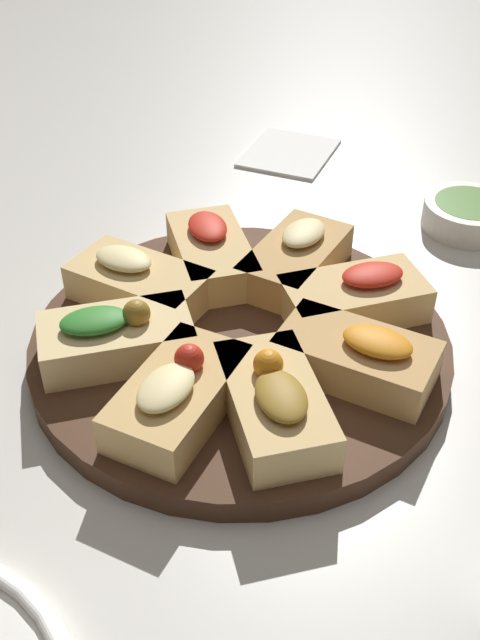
# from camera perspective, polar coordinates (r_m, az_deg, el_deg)

# --- Properties ---
(ground_plane) EXTENTS (3.00, 3.00, 0.00)m
(ground_plane) POSITION_cam_1_polar(r_m,az_deg,el_deg) (0.58, 0.00, -2.57)
(ground_plane) COLOR beige
(serving_board) EXTENTS (0.32, 0.32, 0.02)m
(serving_board) POSITION_cam_1_polar(r_m,az_deg,el_deg) (0.58, 0.00, -1.88)
(serving_board) COLOR #422819
(serving_board) RESTS_ON ground_plane
(focaccia_slice_0) EXTENTS (0.11, 0.12, 0.05)m
(focaccia_slice_0) POSITION_cam_1_polar(r_m,az_deg,el_deg) (0.49, 2.65, -6.26)
(focaccia_slice_0) COLOR #DBB775
(focaccia_slice_0) RESTS_ON serving_board
(focaccia_slice_1) EXTENTS (0.08, 0.12, 0.04)m
(focaccia_slice_1) POSITION_cam_1_polar(r_m,az_deg,el_deg) (0.53, 8.95, -2.78)
(focaccia_slice_1) COLOR tan
(focaccia_slice_1) RESTS_ON serving_board
(focaccia_slice_2) EXTENTS (0.12, 0.11, 0.04)m
(focaccia_slice_2) POSITION_cam_1_polar(r_m,az_deg,el_deg) (0.59, 8.77, 1.75)
(focaccia_slice_2) COLOR #DBB775
(focaccia_slice_2) RESTS_ON serving_board
(focaccia_slice_3) EXTENTS (0.12, 0.07, 0.04)m
(focaccia_slice_3) POSITION_cam_1_polar(r_m,az_deg,el_deg) (0.63, 4.28, 4.68)
(focaccia_slice_3) COLOR tan
(focaccia_slice_3) RESTS_ON serving_board
(focaccia_slice_4) EXTENTS (0.11, 0.12, 0.04)m
(focaccia_slice_4) POSITION_cam_1_polar(r_m,az_deg,el_deg) (0.63, -2.19, 5.15)
(focaccia_slice_4) COLOR #DBB775
(focaccia_slice_4) RESTS_ON serving_board
(focaccia_slice_5) EXTENTS (0.07, 0.12, 0.04)m
(focaccia_slice_5) POSITION_cam_1_polar(r_m,az_deg,el_deg) (0.60, -7.75, 2.85)
(focaccia_slice_5) COLOR #DBB775
(focaccia_slice_5) RESTS_ON serving_board
(focaccia_slice_6) EXTENTS (0.12, 0.11, 0.05)m
(focaccia_slice_6) POSITION_cam_1_polar(r_m,az_deg,el_deg) (0.55, -9.46, -1.29)
(focaccia_slice_6) COLOR #E5C689
(focaccia_slice_6) RESTS_ON serving_board
(focaccia_slice_7) EXTENTS (0.12, 0.08, 0.05)m
(focaccia_slice_7) POSITION_cam_1_polar(r_m,az_deg,el_deg) (0.50, -4.76, -5.70)
(focaccia_slice_7) COLOR tan
(focaccia_slice_7) RESTS_ON serving_board
(napkin_stack) EXTENTS (0.13, 0.12, 0.01)m
(napkin_stack) POSITION_cam_1_polar(r_m,az_deg,el_deg) (0.88, 3.77, 12.69)
(napkin_stack) COLOR white
(napkin_stack) RESTS_ON ground_plane
(dipping_bowl) EXTENTS (0.09, 0.09, 0.03)m
(dipping_bowl) POSITION_cam_1_polar(r_m,az_deg,el_deg) (0.76, 17.02, 7.73)
(dipping_bowl) COLOR silver
(dipping_bowl) RESTS_ON ground_plane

